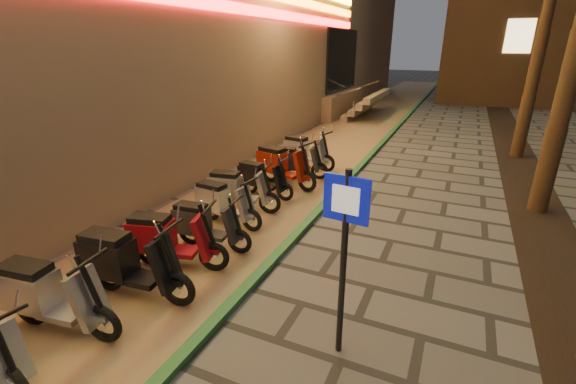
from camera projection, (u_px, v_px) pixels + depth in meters
The scene contains 14 objects.
parking_strip at pixel (323, 151), 13.71m from camera, with size 3.40×60.00×0.01m, color #8C7251.
green_curb at pixel (371, 155), 13.04m from camera, with size 0.18×60.00×0.10m, color #256330.
planting_strip at pixel (552, 250), 7.07m from camera, with size 1.20×40.00×0.02m, color black.
pedestrian_sign at pixel (344, 241), 4.22m from camera, with size 0.52×0.11×2.35m.
scooter_4 at pixel (46, 295), 4.94m from camera, with size 1.74×0.70×1.22m.
scooter_5 at pixel (124, 262), 5.64m from camera, with size 1.84×0.70×1.29m.
scooter_6 at pixel (167, 239), 6.40m from camera, with size 1.70×0.83×1.20m.
scooter_7 at pixel (203, 224), 7.05m from camera, with size 1.53×0.56×1.08m.
scooter_8 at pixel (222, 202), 8.00m from camera, with size 1.59×0.59×1.12m.
scooter_9 at pixel (236, 189), 8.64m from camera, with size 1.66×0.70×1.16m.
scooter_10 at pixel (260, 178), 9.51m from camera, with size 1.51×0.54×1.06m.
scooter_11 at pixel (280, 165), 10.22m from camera, with size 1.84×0.87×1.29m.
scooter_12 at pixel (293, 161), 10.82m from camera, with size 1.59×0.71×1.12m.
scooter_13 at pixel (304, 151), 11.71m from camera, with size 1.72×0.73×1.21m.
Camera 1 is at (1.74, -2.67, 3.54)m, focal length 24.00 mm.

